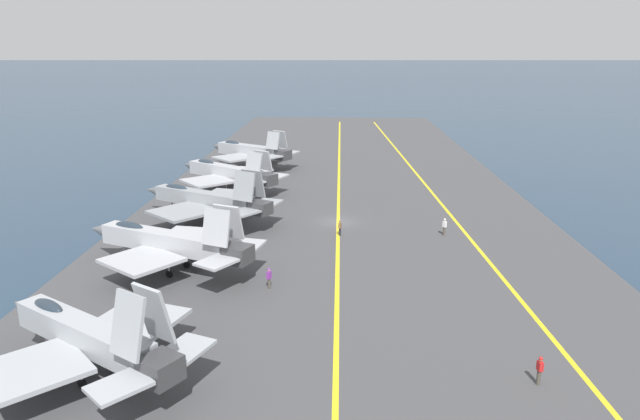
{
  "coord_description": "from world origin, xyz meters",
  "views": [
    {
      "loc": [
        -60.55,
        -0.11,
        18.87
      ],
      "look_at": [
        -4.15,
        1.88,
        2.9
      ],
      "focal_mm": 32.0,
      "sensor_mm": 36.0,
      "label": 1
    }
  ],
  "objects_px": {
    "parked_jet_fifth": "(250,151)",
    "crew_red_vest": "(540,369)",
    "parked_jet_third": "(207,199)",
    "parked_jet_nearest": "(88,336)",
    "crew_brown_vest": "(340,227)",
    "parked_jet_second": "(168,242)",
    "crew_white_vest": "(444,226)",
    "parked_jet_fourth": "(228,172)",
    "crew_purple_vest": "(269,277)"
  },
  "relations": [
    {
      "from": "parked_jet_fifth",
      "to": "crew_purple_vest",
      "type": "xyz_separation_m",
      "value": [
        -48.41,
        -8.88,
        -1.71
      ]
    },
    {
      "from": "parked_jet_third",
      "to": "parked_jet_fifth",
      "type": "bearing_deg",
      "value": -0.18
    },
    {
      "from": "parked_jet_fourth",
      "to": "crew_red_vest",
      "type": "xyz_separation_m",
      "value": [
        -45.78,
        -26.57,
        -1.46
      ]
    },
    {
      "from": "parked_jet_fifth",
      "to": "crew_brown_vest",
      "type": "distance_m",
      "value": 37.72
    },
    {
      "from": "crew_brown_vest",
      "to": "crew_white_vest",
      "type": "height_order",
      "value": "crew_white_vest"
    },
    {
      "from": "parked_jet_fourth",
      "to": "crew_white_vest",
      "type": "distance_m",
      "value": 31.98
    },
    {
      "from": "parked_jet_fifth",
      "to": "crew_purple_vest",
      "type": "height_order",
      "value": "parked_jet_fifth"
    },
    {
      "from": "parked_jet_nearest",
      "to": "crew_red_vest",
      "type": "distance_m",
      "value": 25.88
    },
    {
      "from": "parked_jet_nearest",
      "to": "parked_jet_fifth",
      "type": "xyz_separation_m",
      "value": [
        61.42,
        0.05,
        0.06
      ]
    },
    {
      "from": "parked_jet_nearest",
      "to": "parked_jet_second",
      "type": "bearing_deg",
      "value": 0.54
    },
    {
      "from": "parked_jet_nearest",
      "to": "parked_jet_fifth",
      "type": "distance_m",
      "value": 61.42
    },
    {
      "from": "crew_white_vest",
      "to": "parked_jet_second",
      "type": "bearing_deg",
      "value": 112.91
    },
    {
      "from": "parked_jet_nearest",
      "to": "crew_white_vest",
      "type": "distance_m",
      "value": 37.01
    },
    {
      "from": "parked_jet_fourth",
      "to": "crew_purple_vest",
      "type": "bearing_deg",
      "value": -163.72
    },
    {
      "from": "parked_jet_second",
      "to": "parked_jet_fifth",
      "type": "distance_m",
      "value": 45.03
    },
    {
      "from": "parked_jet_fourth",
      "to": "crew_red_vest",
      "type": "height_order",
      "value": "parked_jet_fourth"
    },
    {
      "from": "parked_jet_nearest",
      "to": "crew_purple_vest",
      "type": "height_order",
      "value": "parked_jet_nearest"
    },
    {
      "from": "crew_brown_vest",
      "to": "crew_purple_vest",
      "type": "distance_m",
      "value": 14.76
    },
    {
      "from": "parked_jet_fifth",
      "to": "crew_brown_vest",
      "type": "relative_size",
      "value": 9.37
    },
    {
      "from": "parked_jet_second",
      "to": "crew_brown_vest",
      "type": "distance_m",
      "value": 17.94
    },
    {
      "from": "parked_jet_third",
      "to": "parked_jet_fifth",
      "type": "xyz_separation_m",
      "value": [
        30.48,
        -0.1,
        0.09
      ]
    },
    {
      "from": "parked_jet_fifth",
      "to": "crew_red_vest",
      "type": "xyz_separation_m",
      "value": [
        -61.43,
        -25.88,
        -1.69
      ]
    },
    {
      "from": "parked_jet_nearest",
      "to": "crew_red_vest",
      "type": "relative_size",
      "value": 8.31
    },
    {
      "from": "parked_jet_third",
      "to": "parked_jet_nearest",
      "type": "bearing_deg",
      "value": -179.73
    },
    {
      "from": "parked_jet_third",
      "to": "crew_brown_vest",
      "type": "height_order",
      "value": "parked_jet_third"
    },
    {
      "from": "parked_jet_nearest",
      "to": "crew_white_vest",
      "type": "bearing_deg",
      "value": -42.9
    },
    {
      "from": "parked_jet_third",
      "to": "parked_jet_fourth",
      "type": "xyz_separation_m",
      "value": [
        14.83,
        0.59,
        -0.14
      ]
    },
    {
      "from": "parked_jet_nearest",
      "to": "parked_jet_fifth",
      "type": "bearing_deg",
      "value": 0.05
    },
    {
      "from": "parked_jet_third",
      "to": "crew_red_vest",
      "type": "xyz_separation_m",
      "value": [
        -30.95,
        -25.98,
        -1.6
      ]
    },
    {
      "from": "parked_jet_fifth",
      "to": "parked_jet_second",
      "type": "bearing_deg",
      "value": 179.87
    },
    {
      "from": "parked_jet_second",
      "to": "parked_jet_third",
      "type": "xyz_separation_m",
      "value": [
        14.56,
        -0.01,
        -0.08
      ]
    },
    {
      "from": "parked_jet_second",
      "to": "crew_brown_vest",
      "type": "bearing_deg",
      "value": -54.92
    },
    {
      "from": "parked_jet_third",
      "to": "crew_red_vest",
      "type": "distance_m",
      "value": 40.44
    },
    {
      "from": "parked_jet_nearest",
      "to": "crew_brown_vest",
      "type": "distance_m",
      "value": 30.36
    },
    {
      "from": "parked_jet_third",
      "to": "parked_jet_fifth",
      "type": "height_order",
      "value": "parked_jet_third"
    },
    {
      "from": "parked_jet_second",
      "to": "crew_red_vest",
      "type": "distance_m",
      "value": 30.77
    },
    {
      "from": "parked_jet_fifth",
      "to": "crew_brown_vest",
      "type": "height_order",
      "value": "parked_jet_fifth"
    },
    {
      "from": "parked_jet_third",
      "to": "crew_brown_vest",
      "type": "distance_m",
      "value": 15.32
    },
    {
      "from": "parked_jet_fifth",
      "to": "crew_red_vest",
      "type": "relative_size",
      "value": 8.79
    },
    {
      "from": "parked_jet_fourth",
      "to": "crew_white_vest",
      "type": "bearing_deg",
      "value": -125.79
    },
    {
      "from": "parked_jet_fifth",
      "to": "crew_brown_vest",
      "type": "bearing_deg",
      "value": -157.35
    },
    {
      "from": "crew_brown_vest",
      "to": "parked_jet_fifth",
      "type": "bearing_deg",
      "value": 22.65
    },
    {
      "from": "parked_jet_nearest",
      "to": "crew_red_vest",
      "type": "height_order",
      "value": "parked_jet_nearest"
    },
    {
      "from": "parked_jet_fifth",
      "to": "crew_red_vest",
      "type": "distance_m",
      "value": 66.68
    },
    {
      "from": "parked_jet_nearest",
      "to": "parked_jet_third",
      "type": "xyz_separation_m",
      "value": [
        30.94,
        0.15,
        -0.03
      ]
    },
    {
      "from": "parked_jet_third",
      "to": "parked_jet_fourth",
      "type": "distance_m",
      "value": 14.84
    },
    {
      "from": "parked_jet_nearest",
      "to": "crew_brown_vest",
      "type": "xyz_separation_m",
      "value": [
        26.64,
        -14.46,
        -1.69
      ]
    },
    {
      "from": "crew_red_vest",
      "to": "crew_purple_vest",
      "type": "xyz_separation_m",
      "value": [
        13.01,
        17.0,
        -0.02
      ]
    },
    {
      "from": "parked_jet_nearest",
      "to": "crew_brown_vest",
      "type": "height_order",
      "value": "parked_jet_nearest"
    },
    {
      "from": "crew_red_vest",
      "to": "crew_purple_vest",
      "type": "distance_m",
      "value": 21.41
    }
  ]
}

